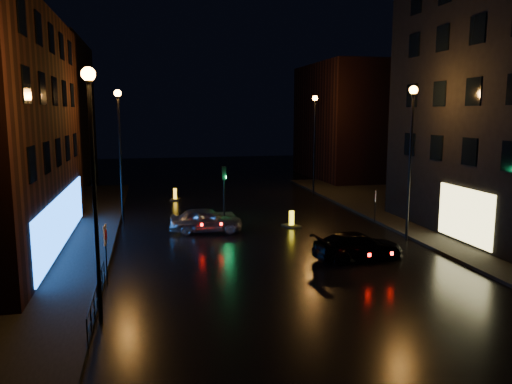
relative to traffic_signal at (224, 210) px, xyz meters
The scene contains 16 objects.
ground 14.06m from the traffic_signal, 85.10° to the right, with size 120.00×120.00×0.00m, color black.
pavement_right 16.35m from the traffic_signal, 21.54° to the right, with size 12.00×44.00×0.15m, color black.
building_far_left 26.50m from the traffic_signal, 125.18° to the left, with size 8.00×16.00×14.00m, color black.
building_far_right 24.83m from the traffic_signal, 48.01° to the left, with size 8.00×14.00×12.00m, color black.
street_lamp_lnear 18.03m from the traffic_signal, 112.42° to the right, with size 0.44×0.44×8.37m.
street_lamp_lfar 8.32m from the traffic_signal, behind, with size 0.44×0.44×8.37m.
street_lamp_rnear 13.06m from the traffic_signal, 41.63° to the right, with size 0.44×0.44×8.37m.
street_lamp_rfar 13.06m from the traffic_signal, 41.63° to the left, with size 0.44×0.44×8.37m.
traffic_signal is the anchor object (origin of this frame).
guard_railing 16.47m from the traffic_signal, 114.39° to the right, with size 0.05×6.04×1.00m.
silver_hatchback 4.27m from the traffic_signal, 113.07° to the right, with size 1.71×4.25×1.45m, color #A7AAAF.
dark_sedan 11.97m from the traffic_signal, 66.26° to the right, with size 1.81×4.45×1.29m, color black.
bollard_near 5.13m from the traffic_signal, 44.55° to the right, with size 1.10×1.32×0.99m.
bollard_far 7.99m from the traffic_signal, 111.01° to the left, with size 0.96×1.22×0.95m.
road_sign_left 13.72m from the traffic_signal, 119.37° to the right, with size 0.10×0.59×2.44m.
road_sign_right 9.91m from the traffic_signal, 22.63° to the right, with size 0.24×0.48×2.07m.
Camera 1 is at (-6.07, -18.55, 6.97)m, focal length 35.00 mm.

